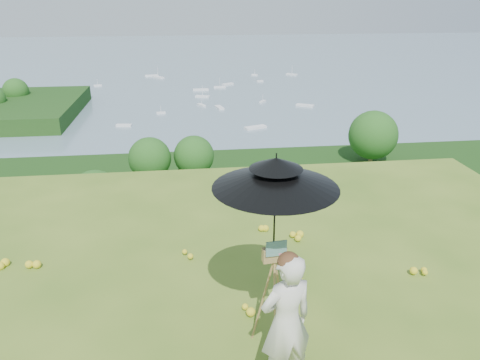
{
  "coord_description": "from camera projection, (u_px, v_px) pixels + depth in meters",
  "views": [
    {
      "loc": [
        0.19,
        -3.63,
        3.97
      ],
      "look_at": [
        1.02,
        3.21,
        1.2
      ],
      "focal_mm": 35.0,
      "sensor_mm": 36.0,
      "label": 1
    }
  ],
  "objects": [
    {
      "name": "forest_slope",
      "position": [
        193.0,
        339.0,
        47.86
      ],
      "size": [
        140.0,
        56.0,
        22.0
      ],
      "primitive_type": "cube",
      "color": "#12360E",
      "rests_on": "bay_water"
    },
    {
      "name": "shoreline_tier",
      "position": [
        188.0,
        223.0,
        87.31
      ],
      "size": [
        170.0,
        28.0,
        8.0
      ],
      "primitive_type": "cube",
      "color": "#756B5D",
      "rests_on": "bay_water"
    },
    {
      "name": "bay_water",
      "position": [
        182.0,
        72.0,
        238.53
      ],
      "size": [
        700.0,
        700.0,
        0.0
      ],
      "primitive_type": "plane",
      "color": "slate",
      "rests_on": "ground"
    },
    {
      "name": "slope_trees",
      "position": [
        187.0,
        216.0,
        42.64
      ],
      "size": [
        110.0,
        50.0,
        6.0
      ],
      "primitive_type": null,
      "color": "#245419",
      "rests_on": "forest_slope"
    },
    {
      "name": "harbor_town",
      "position": [
        187.0,
        191.0,
        84.89
      ],
      "size": [
        110.0,
        22.0,
        5.0
      ],
      "primitive_type": null,
      "color": "silver",
      "rests_on": "shoreline_tier"
    },
    {
      "name": "moored_boats",
      "position": [
        148.0,
        107.0,
        164.24
      ],
      "size": [
        140.0,
        140.0,
        0.7
      ],
      "primitive_type": null,
      "color": "white",
      "rests_on": "bay_water"
    },
    {
      "name": "painter",
      "position": [
        286.0,
        322.0,
        4.82
      ],
      "size": [
        0.67,
        0.54,
        1.61
      ],
      "primitive_type": "imported",
      "rotation": [
        0.0,
        0.0,
        3.43
      ],
      "color": "beige",
      "rests_on": "ground"
    },
    {
      "name": "field_easel",
      "position": [
        273.0,
        294.0,
        5.42
      ],
      "size": [
        0.61,
        0.61,
        1.45
      ],
      "primitive_type": null,
      "rotation": [
        0.0,
        0.0,
        0.11
      ],
      "color": "olive",
      "rests_on": "ground"
    },
    {
      "name": "sun_umbrella",
      "position": [
        275.0,
        208.0,
        5.04
      ],
      "size": [
        1.54,
        1.54,
        1.24
      ],
      "primitive_type": null,
      "rotation": [
        0.0,
        0.0,
        0.14
      ],
      "color": "black",
      "rests_on": "field_easel"
    },
    {
      "name": "painter_cap",
      "position": [
        289.0,
        259.0,
        4.54
      ],
      "size": [
        0.25,
        0.28,
        0.1
      ],
      "primitive_type": null,
      "rotation": [
        0.0,
        0.0,
        0.1
      ],
      "color": "#DE7A80",
      "rests_on": "painter"
    }
  ]
}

